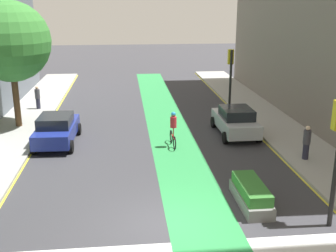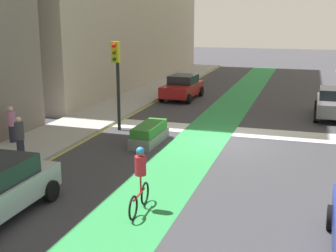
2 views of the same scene
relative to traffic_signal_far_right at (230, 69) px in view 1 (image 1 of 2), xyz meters
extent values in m
plane|color=#38383D|center=(-5.57, -14.17, -2.93)|extent=(120.00, 120.00, 0.00)
cube|color=#2D8C47|center=(-4.43, -14.17, -2.92)|extent=(2.40, 60.00, 0.01)
cylinder|color=black|center=(-0.26, -14.78, -0.81)|extent=(0.16, 0.16, 4.23)
sphere|color=#0C3814|center=(-0.26, -14.44, 0.53)|extent=(0.20, 0.20, 0.20)
cylinder|color=black|center=(0.00, -0.12, -0.84)|extent=(0.16, 0.16, 4.17)
cube|color=gold|center=(0.00, 0.08, 0.77)|extent=(0.35, 0.28, 0.95)
sphere|color=red|center=(0.00, 0.22, 1.07)|extent=(0.20, 0.20, 0.20)
sphere|color=#4C380C|center=(0.00, 0.22, 0.77)|extent=(0.20, 0.20, 0.20)
sphere|color=#0C3814|center=(0.00, 0.22, 0.47)|extent=(0.20, 0.20, 0.20)
cube|color=#B2B7BF|center=(-0.85, -4.79, -2.26)|extent=(1.81, 4.21, 0.70)
cube|color=black|center=(-0.85, -4.99, -1.63)|extent=(1.61, 2.00, 0.55)
cylinder|color=black|center=(-1.76, -3.32, -2.61)|extent=(0.22, 0.64, 0.64)
cylinder|color=black|center=(0.04, -3.31, -2.61)|extent=(0.22, 0.64, 0.64)
cylinder|color=black|center=(-1.75, -6.26, -2.61)|extent=(0.22, 0.64, 0.64)
cylinder|color=black|center=(0.05, -6.25, -2.61)|extent=(0.22, 0.64, 0.64)
cube|color=navy|center=(-10.47, -5.32, -2.26)|extent=(1.93, 4.26, 0.70)
cube|color=black|center=(-10.47, -5.52, -1.63)|extent=(1.66, 2.05, 0.55)
cylinder|color=black|center=(-11.32, -3.82, -2.61)|extent=(0.24, 0.65, 0.64)
cylinder|color=black|center=(-9.52, -3.88, -2.61)|extent=(0.24, 0.65, 0.64)
cylinder|color=black|center=(-11.41, -6.76, -2.61)|extent=(0.24, 0.65, 0.64)
cylinder|color=black|center=(-9.61, -6.82, -2.61)|extent=(0.24, 0.65, 0.64)
torus|color=black|center=(-4.54, -5.81, -2.59)|extent=(0.09, 0.68, 0.68)
torus|color=black|center=(-4.49, -6.86, -2.59)|extent=(0.09, 0.68, 0.68)
cylinder|color=red|center=(-4.52, -6.33, -2.41)|extent=(0.11, 0.95, 0.06)
cylinder|color=red|center=(-4.51, -6.48, -2.14)|extent=(0.05, 0.05, 0.50)
cylinder|color=red|center=(-4.51, -6.48, -1.61)|extent=(0.32, 0.32, 0.55)
sphere|color=#8C6647|center=(-4.51, -6.48, -1.23)|extent=(0.22, 0.22, 0.22)
sphere|color=#268CCC|center=(-4.51, -6.48, -1.19)|extent=(0.23, 0.23, 0.23)
cylinder|color=#262638|center=(1.32, -9.18, -2.41)|extent=(0.28, 0.28, 0.73)
cylinder|color=#3F3F47|center=(1.32, -9.18, -1.72)|extent=(0.34, 0.34, 0.65)
sphere|color=beige|center=(1.32, -9.18, -1.29)|extent=(0.21, 0.21, 0.21)
cylinder|color=#262638|center=(-12.75, 1.75, -2.42)|extent=(0.28, 0.28, 0.71)
cylinder|color=#3F3F47|center=(-12.75, 1.75, -1.76)|extent=(0.34, 0.34, 0.63)
sphere|color=tan|center=(-12.75, 1.75, -1.34)|extent=(0.20, 0.20, 0.20)
cylinder|color=brown|center=(-13.12, -2.29, -1.13)|extent=(0.36, 0.36, 3.30)
sphere|color=#387F33|center=(-13.12, -2.29, 2.09)|extent=(4.47, 4.47, 4.47)
cube|color=slate|center=(-2.43, -13.04, -2.70)|extent=(0.95, 2.69, 0.45)
cube|color=#33722D|center=(-2.43, -13.04, -2.28)|extent=(0.85, 2.43, 0.40)
camera|label=1|loc=(-6.90, -26.51, 4.26)|focal=44.67mm
camera|label=2|loc=(-8.76, 4.60, 2.43)|focal=48.01mm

